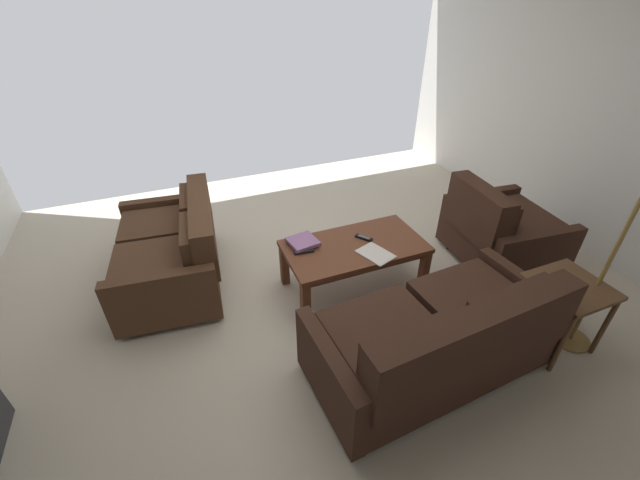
% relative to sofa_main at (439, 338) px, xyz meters
% --- Properties ---
extents(ground_plane, '(5.75, 5.52, 0.01)m').
position_rel_sofa_main_xyz_m(ground_plane, '(0.42, -1.11, -0.36)').
color(ground_plane, beige).
extents(wall_left, '(0.12, 5.52, 2.58)m').
position_rel_sofa_main_xyz_m(wall_left, '(-2.45, -1.11, 0.93)').
color(wall_left, white).
rests_on(wall_left, ground).
extents(sofa_main, '(1.75, 0.92, 0.83)m').
position_rel_sofa_main_xyz_m(sofa_main, '(0.00, 0.00, 0.00)').
color(sofa_main, black).
rests_on(sofa_main, ground).
extents(loveseat_near, '(0.98, 1.46, 0.80)m').
position_rel_sofa_main_xyz_m(loveseat_near, '(1.57, -1.79, -0.01)').
color(loveseat_near, black).
rests_on(loveseat_near, ground).
extents(coffee_table, '(1.22, 0.64, 0.46)m').
position_rel_sofa_main_xyz_m(coffee_table, '(0.10, -1.09, 0.04)').
color(coffee_table, brown).
rests_on(coffee_table, ground).
extents(end_table, '(0.49, 0.49, 0.58)m').
position_rel_sofa_main_xyz_m(end_table, '(-1.03, 0.09, 0.12)').
color(end_table, brown).
rests_on(end_table, ground).
extents(armchair_side, '(0.98, 1.03, 0.86)m').
position_rel_sofa_main_xyz_m(armchair_side, '(-1.38, -0.92, -0.00)').
color(armchair_side, black).
rests_on(armchair_side, ground).
extents(book_stack, '(0.27, 0.28, 0.05)m').
position_rel_sofa_main_xyz_m(book_stack, '(0.52, -1.26, 0.13)').
color(book_stack, black).
rests_on(book_stack, coffee_table).
extents(tv_remote, '(0.13, 0.16, 0.02)m').
position_rel_sofa_main_xyz_m(tv_remote, '(-0.02, -1.15, 0.12)').
color(tv_remote, black).
rests_on(tv_remote, coffee_table).
extents(loose_magazine, '(0.29, 0.34, 0.01)m').
position_rel_sofa_main_xyz_m(loose_magazine, '(0.00, -0.90, 0.11)').
color(loose_magazine, silver).
rests_on(loose_magazine, coffee_table).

